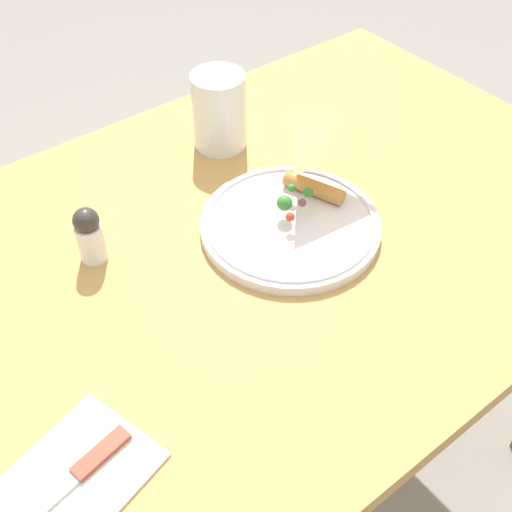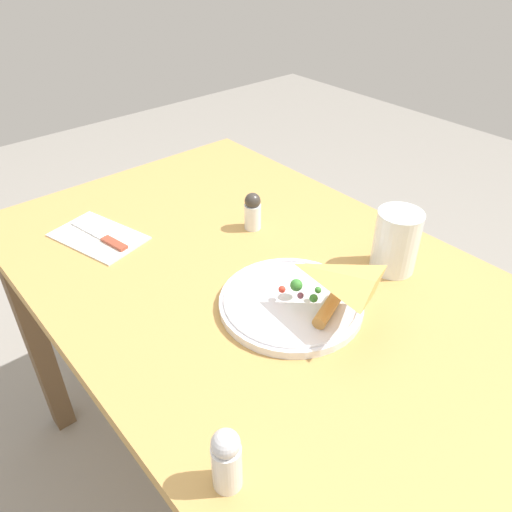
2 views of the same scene
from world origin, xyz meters
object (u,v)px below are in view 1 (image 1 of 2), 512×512
(milk_glass, at_px, (219,113))
(napkin_folded, at_px, (59,494))
(dining_table, at_px, (236,294))
(butter_knife, at_px, (65,486))
(plate_pizza, at_px, (291,222))
(pepper_shaker, at_px, (89,235))

(milk_glass, relative_size, napkin_folded, 0.56)
(milk_glass, bearing_deg, dining_table, 59.07)
(milk_glass, xyz_separation_m, napkin_folded, (0.49, 0.41, -0.06))
(dining_table, bearing_deg, butter_knife, 27.37)
(plate_pizza, distance_m, milk_glass, 0.25)
(plate_pizza, bearing_deg, pepper_shaker, -25.46)
(dining_table, xyz_separation_m, butter_knife, (0.35, 0.18, 0.11))
(dining_table, height_order, milk_glass, milk_glass)
(plate_pizza, distance_m, butter_knife, 0.47)
(butter_knife, bearing_deg, milk_glass, -151.49)
(napkin_folded, distance_m, butter_knife, 0.01)
(dining_table, height_order, pepper_shaker, pepper_shaker)
(dining_table, relative_size, napkin_folded, 5.47)
(dining_table, bearing_deg, pepper_shaker, -31.68)
(napkin_folded, bearing_deg, milk_glass, -140.62)
(butter_knife, relative_size, pepper_shaker, 2.12)
(butter_knife, bearing_deg, pepper_shaker, -133.91)
(plate_pizza, bearing_deg, butter_knife, 20.37)
(dining_table, xyz_separation_m, pepper_shaker, (0.17, -0.10, 0.15))
(milk_glass, distance_m, napkin_folded, 0.64)
(plate_pizza, height_order, milk_glass, milk_glass)
(pepper_shaker, bearing_deg, butter_knife, 57.35)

